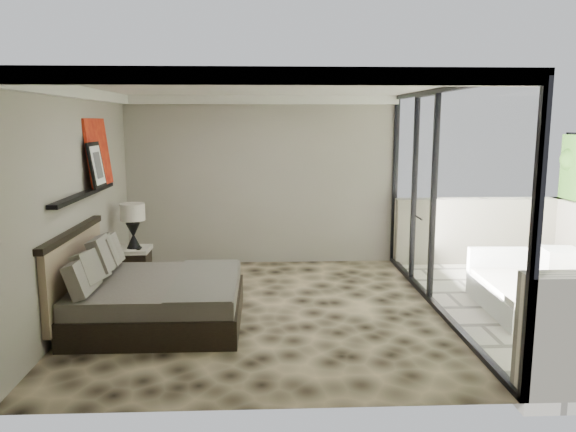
{
  "coord_description": "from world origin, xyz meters",
  "views": [
    {
      "loc": [
        0.03,
        -6.87,
        2.39
      ],
      "look_at": [
        0.35,
        0.4,
        1.15
      ],
      "focal_mm": 35.0,
      "sensor_mm": 36.0,
      "label": 1
    }
  ],
  "objects_px": {
    "table_lamp": "(133,220)",
    "ottoman": "(560,266)",
    "bed": "(151,297)",
    "lounger": "(518,294)",
    "nightstand": "(134,265)"
  },
  "relations": [
    {
      "from": "bed",
      "to": "nightstand",
      "type": "height_order",
      "value": "bed"
    },
    {
      "from": "bed",
      "to": "ottoman",
      "type": "xyz_separation_m",
      "value": [
        5.78,
        1.46,
        -0.07
      ]
    },
    {
      "from": "table_lamp",
      "to": "ottoman",
      "type": "xyz_separation_m",
      "value": [
        6.36,
        -0.32,
        -0.69
      ]
    },
    {
      "from": "table_lamp",
      "to": "ottoman",
      "type": "distance_m",
      "value": 6.41
    },
    {
      "from": "bed",
      "to": "nightstand",
      "type": "bearing_deg",
      "value": 108.69
    },
    {
      "from": "table_lamp",
      "to": "lounger",
      "type": "distance_m",
      "value": 5.44
    },
    {
      "from": "nightstand",
      "to": "ottoman",
      "type": "distance_m",
      "value": 6.39
    },
    {
      "from": "bed",
      "to": "table_lamp",
      "type": "height_order",
      "value": "table_lamp"
    },
    {
      "from": "nightstand",
      "to": "table_lamp",
      "type": "bearing_deg",
      "value": -12.68
    },
    {
      "from": "ottoman",
      "to": "lounger",
      "type": "distance_m",
      "value": 1.68
    },
    {
      "from": "table_lamp",
      "to": "ottoman",
      "type": "bearing_deg",
      "value": -2.86
    },
    {
      "from": "ottoman",
      "to": "lounger",
      "type": "height_order",
      "value": "lounger"
    },
    {
      "from": "bed",
      "to": "lounger",
      "type": "relative_size",
      "value": 1.17
    },
    {
      "from": "table_lamp",
      "to": "lounger",
      "type": "relative_size",
      "value": 0.4
    },
    {
      "from": "bed",
      "to": "ottoman",
      "type": "relative_size",
      "value": 3.83
    }
  ]
}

